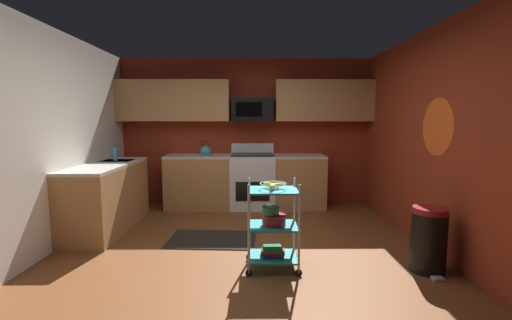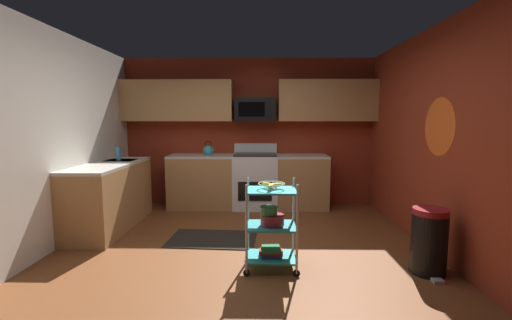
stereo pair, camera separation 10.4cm
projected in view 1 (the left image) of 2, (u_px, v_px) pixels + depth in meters
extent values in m
cube|color=brown|center=(242.00, 256.00, 3.92)|extent=(4.40, 4.80, 0.04)
cube|color=maroon|center=(246.00, 132.00, 6.18)|extent=(4.52, 0.06, 2.60)
cube|color=silver|center=(38.00, 141.00, 3.75)|extent=(0.06, 4.80, 2.60)
cube|color=maroon|center=(443.00, 140.00, 3.79)|extent=(0.06, 4.80, 2.60)
cylinder|color=#E5591E|center=(437.00, 127.00, 3.83)|extent=(0.00, 0.65, 0.65)
cube|color=#B27F4C|center=(245.00, 182.00, 5.95)|extent=(2.73, 0.60, 0.88)
cube|color=beige|center=(245.00, 156.00, 5.90)|extent=(2.73, 0.60, 0.04)
cube|color=#B27F4C|center=(108.00, 198.00, 4.78)|extent=(0.60, 1.73, 0.88)
cube|color=beige|center=(106.00, 165.00, 4.72)|extent=(0.60, 1.73, 0.04)
cube|color=#B7BABC|center=(118.00, 166.00, 5.14)|extent=(0.44, 0.36, 0.16)
cube|color=white|center=(253.00, 181.00, 5.95)|extent=(0.76, 0.64, 0.92)
cube|color=black|center=(253.00, 191.00, 5.64)|extent=(0.56, 0.01, 0.32)
cube|color=white|center=(253.00, 148.00, 6.17)|extent=(0.76, 0.06, 0.18)
cube|color=black|center=(253.00, 154.00, 5.90)|extent=(0.72, 0.60, 0.02)
cube|color=#B27F4C|center=(174.00, 101.00, 5.91)|extent=(1.92, 0.33, 0.70)
cube|color=#B27F4C|center=(324.00, 101.00, 5.93)|extent=(1.68, 0.33, 0.70)
cube|color=black|center=(253.00, 110.00, 5.91)|extent=(0.70, 0.38, 0.40)
cube|color=black|center=(249.00, 109.00, 5.72)|extent=(0.44, 0.01, 0.24)
cylinder|color=silver|center=(249.00, 230.00, 3.30)|extent=(0.02, 0.02, 0.88)
cylinder|color=black|center=(249.00, 273.00, 3.35)|extent=(0.07, 0.02, 0.07)
cylinder|color=silver|center=(299.00, 229.00, 3.31)|extent=(0.02, 0.02, 0.88)
cylinder|color=black|center=(299.00, 273.00, 3.36)|extent=(0.07, 0.02, 0.07)
cylinder|color=silver|center=(249.00, 218.00, 3.69)|extent=(0.02, 0.02, 0.88)
cylinder|color=black|center=(249.00, 257.00, 3.74)|extent=(0.07, 0.02, 0.07)
cylinder|color=silver|center=(294.00, 218.00, 3.70)|extent=(0.02, 0.02, 0.88)
cylinder|color=black|center=(294.00, 257.00, 3.75)|extent=(0.07, 0.02, 0.07)
cube|color=teal|center=(273.00, 257.00, 3.54)|extent=(0.49, 0.40, 0.02)
cube|color=teal|center=(273.00, 226.00, 3.50)|extent=(0.49, 0.40, 0.02)
cube|color=teal|center=(273.00, 190.00, 3.46)|extent=(0.49, 0.40, 0.02)
torus|color=silver|center=(273.00, 184.00, 3.45)|extent=(0.27, 0.27, 0.01)
cylinder|color=silver|center=(273.00, 188.00, 3.46)|extent=(0.12, 0.12, 0.02)
ellipsoid|color=yellow|center=(278.00, 185.00, 3.47)|extent=(0.17, 0.09, 0.04)
ellipsoid|color=yellow|center=(269.00, 184.00, 3.48)|extent=(0.15, 0.14, 0.04)
ellipsoid|color=yellow|center=(272.00, 186.00, 3.40)|extent=(0.08, 0.17, 0.04)
cylinder|color=maroon|center=(274.00, 220.00, 3.49)|extent=(0.24, 0.24, 0.11)
torus|color=maroon|center=(274.00, 215.00, 3.49)|extent=(0.25, 0.25, 0.01)
cylinder|color=#387F4C|center=(271.00, 211.00, 3.47)|extent=(0.17, 0.17, 0.08)
torus|color=#387F4C|center=(271.00, 207.00, 3.46)|extent=(0.18, 0.18, 0.01)
cube|color=#1E4C8C|center=(273.00, 255.00, 3.54)|extent=(0.19, 0.17, 0.03)
cube|color=#B22626|center=(273.00, 252.00, 3.53)|extent=(0.25, 0.17, 0.03)
cube|color=#26723F|center=(273.00, 249.00, 3.53)|extent=(0.20, 0.19, 0.04)
sphere|color=teal|center=(205.00, 151.00, 5.88)|extent=(0.18, 0.18, 0.18)
sphere|color=black|center=(205.00, 146.00, 5.87)|extent=(0.03, 0.03, 0.03)
cone|color=teal|center=(210.00, 150.00, 5.88)|extent=(0.09, 0.04, 0.06)
torus|color=black|center=(205.00, 144.00, 5.87)|extent=(0.12, 0.01, 0.12)
cylinder|color=#2D8CBF|center=(115.00, 154.00, 5.07)|extent=(0.06, 0.06, 0.20)
cylinder|color=black|center=(428.00, 242.00, 3.45)|extent=(0.34, 0.34, 0.60)
cylinder|color=maroon|center=(430.00, 210.00, 3.41)|extent=(0.33, 0.33, 0.06)
cube|color=#B2B2B7|center=(438.00, 279.00, 3.28)|extent=(0.10, 0.08, 0.03)
cube|color=black|center=(212.00, 239.00, 4.38)|extent=(1.14, 0.76, 0.01)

